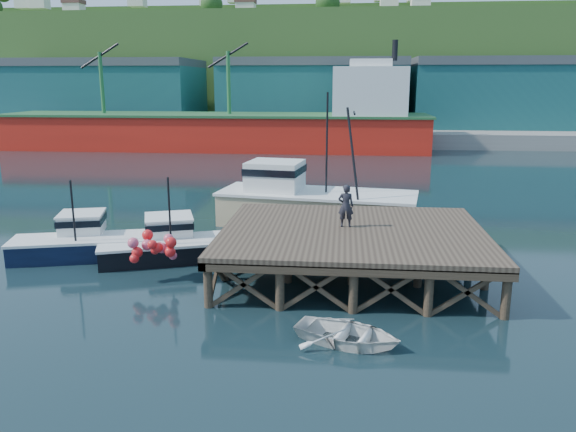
# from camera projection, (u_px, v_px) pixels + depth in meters

# --- Properties ---
(ground) EXTENTS (300.00, 300.00, 0.00)m
(ground) POSITION_uv_depth(u_px,v_px,m) (236.00, 269.00, 26.86)
(ground) COLOR black
(ground) RESTS_ON ground
(wharf) EXTENTS (12.00, 10.00, 2.62)m
(wharf) POSITION_uv_depth(u_px,v_px,m) (353.00, 234.00, 25.69)
(wharf) COLOR brown
(wharf) RESTS_ON ground
(far_quay) EXTENTS (160.00, 40.00, 2.00)m
(far_quay) POSITION_uv_depth(u_px,v_px,m) (315.00, 129.00, 94.35)
(far_quay) COLOR gray
(far_quay) RESTS_ON ground
(warehouse_left) EXTENTS (32.00, 16.00, 9.00)m
(warehouse_left) POSITION_uv_depth(u_px,v_px,m) (99.00, 96.00, 91.61)
(warehouse_left) COLOR #1B5A58
(warehouse_left) RESTS_ON far_quay
(warehouse_mid) EXTENTS (28.00, 16.00, 9.00)m
(warehouse_mid) POSITION_uv_depth(u_px,v_px,m) (313.00, 96.00, 88.23)
(warehouse_mid) COLOR #1B5A58
(warehouse_mid) RESTS_ON far_quay
(warehouse_right) EXTENTS (30.00, 16.00, 9.00)m
(warehouse_right) POSITION_uv_depth(u_px,v_px,m) (510.00, 97.00, 85.33)
(warehouse_right) COLOR #1B5A58
(warehouse_right) RESTS_ON far_quay
(cargo_ship) EXTENTS (55.50, 10.00, 13.75)m
(cargo_ship) POSITION_uv_depth(u_px,v_px,m) (241.00, 124.00, 73.34)
(cargo_ship) COLOR red
(cargo_ship) RESTS_ON ground
(hillside) EXTENTS (220.00, 50.00, 22.00)m
(hillside) POSITION_uv_depth(u_px,v_px,m) (323.00, 71.00, 121.04)
(hillside) COLOR #2D511E
(hillside) RESTS_ON ground
(boat_navy) EXTENTS (6.97, 4.48, 4.11)m
(boat_navy) POSITION_uv_depth(u_px,v_px,m) (80.00, 241.00, 28.63)
(boat_navy) COLOR black
(boat_navy) RESTS_ON ground
(boat_black) EXTENTS (7.44, 6.17, 4.32)m
(boat_black) POSITION_uv_depth(u_px,v_px,m) (170.00, 243.00, 28.34)
(boat_black) COLOR black
(boat_black) RESTS_ON ground
(trawler) EXTENTS (12.67, 6.16, 8.13)m
(trawler) POSITION_uv_depth(u_px,v_px,m) (313.00, 198.00, 34.84)
(trawler) COLOR #D9BC8C
(trawler) RESTS_ON ground
(dinghy) EXTENTS (4.34, 3.71, 0.76)m
(dinghy) POSITION_uv_depth(u_px,v_px,m) (348.00, 333.00, 19.11)
(dinghy) COLOR silver
(dinghy) RESTS_ON ground
(dockworker) EXTENTS (0.74, 0.49, 2.00)m
(dockworker) POSITION_uv_depth(u_px,v_px,m) (346.00, 206.00, 26.01)
(dockworker) COLOR black
(dockworker) RESTS_ON wharf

